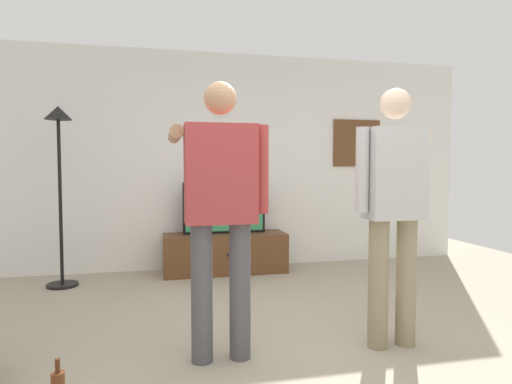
{
  "coord_description": "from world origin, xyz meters",
  "views": [
    {
      "loc": [
        -0.87,
        -2.54,
        1.26
      ],
      "look_at": [
        -0.03,
        1.2,
        1.05
      ],
      "focal_mm": 30.39,
      "sensor_mm": 36.0,
      "label": 1
    }
  ],
  "objects_px": {
    "wall_clock": "(221,103)",
    "television": "(224,208)",
    "tv_stand": "(225,253)",
    "framed_picture": "(356,143)",
    "person_standing_nearer_lamp": "(220,202)",
    "floor_lamp": "(59,158)",
    "person_standing_nearer_couch": "(393,202)"
  },
  "relations": [
    {
      "from": "wall_clock",
      "to": "television",
      "type": "bearing_deg",
      "value": -90.0
    },
    {
      "from": "tv_stand",
      "to": "wall_clock",
      "type": "bearing_deg",
      "value": 90.0
    },
    {
      "from": "framed_picture",
      "to": "person_standing_nearer_lamp",
      "type": "relative_size",
      "value": 0.37
    },
    {
      "from": "tv_stand",
      "to": "floor_lamp",
      "type": "xyz_separation_m",
      "value": [
        -1.79,
        -0.24,
        1.13
      ]
    },
    {
      "from": "tv_stand",
      "to": "television",
      "type": "height_order",
      "value": "television"
    },
    {
      "from": "television",
      "to": "wall_clock",
      "type": "bearing_deg",
      "value": 90.0
    },
    {
      "from": "television",
      "to": "framed_picture",
      "type": "relative_size",
      "value": 1.51
    },
    {
      "from": "wall_clock",
      "to": "person_standing_nearer_couch",
      "type": "relative_size",
      "value": 0.17
    },
    {
      "from": "person_standing_nearer_lamp",
      "to": "television",
      "type": "bearing_deg",
      "value": 80.9
    },
    {
      "from": "tv_stand",
      "to": "television",
      "type": "bearing_deg",
      "value": 90.0
    },
    {
      "from": "tv_stand",
      "to": "person_standing_nearer_lamp",
      "type": "relative_size",
      "value": 0.81
    },
    {
      "from": "tv_stand",
      "to": "person_standing_nearer_couch",
      "type": "xyz_separation_m",
      "value": [
        0.83,
        -2.4,
        0.79
      ]
    },
    {
      "from": "floor_lamp",
      "to": "person_standing_nearer_couch",
      "type": "bearing_deg",
      "value": -39.55
    },
    {
      "from": "person_standing_nearer_couch",
      "to": "floor_lamp",
      "type": "bearing_deg",
      "value": 140.45
    },
    {
      "from": "wall_clock",
      "to": "person_standing_nearer_lamp",
      "type": "xyz_separation_m",
      "value": [
        -0.38,
        -2.65,
        -1.03
      ]
    },
    {
      "from": "framed_picture",
      "to": "person_standing_nearer_lamp",
      "type": "bearing_deg",
      "value": -130.04
    },
    {
      "from": "person_standing_nearer_couch",
      "to": "television",
      "type": "bearing_deg",
      "value": 108.68
    },
    {
      "from": "person_standing_nearer_couch",
      "to": "person_standing_nearer_lamp",
      "type": "bearing_deg",
      "value": 177.93
    },
    {
      "from": "wall_clock",
      "to": "person_standing_nearer_couch",
      "type": "height_order",
      "value": "wall_clock"
    },
    {
      "from": "tv_stand",
      "to": "wall_clock",
      "type": "xyz_separation_m",
      "value": [
        0.0,
        0.29,
        1.83
      ]
    },
    {
      "from": "tv_stand",
      "to": "television",
      "type": "xyz_separation_m",
      "value": [
        0.0,
        0.05,
        0.54
      ]
    },
    {
      "from": "television",
      "to": "person_standing_nearer_lamp",
      "type": "xyz_separation_m",
      "value": [
        -0.38,
        -2.4,
        0.26
      ]
    },
    {
      "from": "television",
      "to": "floor_lamp",
      "type": "height_order",
      "value": "floor_lamp"
    },
    {
      "from": "wall_clock",
      "to": "person_standing_nearer_lamp",
      "type": "distance_m",
      "value": 2.86
    },
    {
      "from": "television",
      "to": "framed_picture",
      "type": "bearing_deg",
      "value": 7.68
    },
    {
      "from": "television",
      "to": "framed_picture",
      "type": "distance_m",
      "value": 2.03
    },
    {
      "from": "floor_lamp",
      "to": "person_standing_nearer_lamp",
      "type": "bearing_deg",
      "value": -56.41
    },
    {
      "from": "framed_picture",
      "to": "floor_lamp",
      "type": "xyz_separation_m",
      "value": [
        -3.63,
        -0.53,
        -0.23
      ]
    },
    {
      "from": "floor_lamp",
      "to": "tv_stand",
      "type": "bearing_deg",
      "value": 7.51
    },
    {
      "from": "framed_picture",
      "to": "floor_lamp",
      "type": "bearing_deg",
      "value": -171.68
    },
    {
      "from": "television",
      "to": "person_standing_nearer_lamp",
      "type": "relative_size",
      "value": 0.55
    },
    {
      "from": "wall_clock",
      "to": "framed_picture",
      "type": "distance_m",
      "value": 1.9
    }
  ]
}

